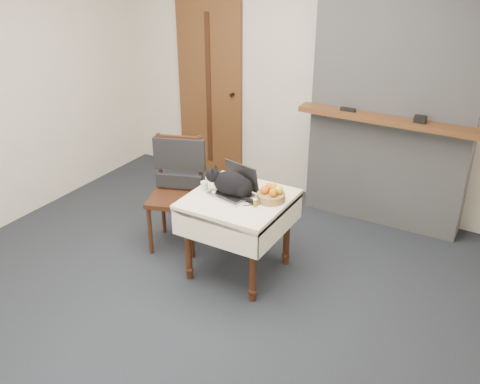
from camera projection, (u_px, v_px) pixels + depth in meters
The scene contains 12 objects.
ground at pixel (205, 284), 4.40m from camera, with size 4.50×4.50×0.00m, color black.
room_shell at pixel (232, 58), 3.99m from camera, with size 4.52×4.01×2.61m.
door at pixel (210, 90), 6.04m from camera, with size 0.82×0.10×2.00m.
chimney at pixel (395, 92), 4.86m from camera, with size 1.62×0.48×2.60m.
side_table at pixel (239, 210), 4.32m from camera, with size 0.78×0.78×0.70m.
laptop at pixel (235, 187), 4.30m from camera, with size 0.39×0.35×0.25m.
cat at pixel (232, 184), 4.26m from camera, with size 0.49×0.23×0.23m.
cream_jar at pixel (204, 186), 4.39m from camera, with size 0.06×0.06×0.07m, color silver.
pill_bottle at pixel (255, 203), 4.11m from camera, with size 0.03×0.03×0.07m.
fruit_basket at pixel (271, 195), 4.20m from camera, with size 0.22×0.22×0.13m.
desk_clutter at pixel (260, 202), 4.19m from camera, with size 0.13×0.01×0.01m, color black.
chair at pixel (178, 176), 4.77m from camera, with size 0.58×0.57×1.01m.
Camera 1 is at (2.06, -2.99, 2.62)m, focal length 40.00 mm.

